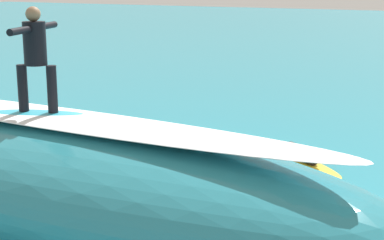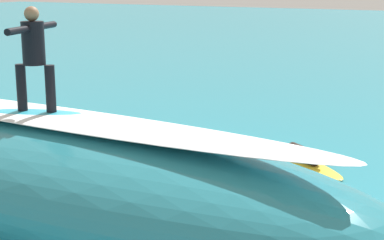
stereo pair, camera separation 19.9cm
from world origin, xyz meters
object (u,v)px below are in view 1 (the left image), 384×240
Objects in this scene: surfer_riding at (35,51)px; surfer_paddling at (298,152)px; surfboard_paddling at (301,162)px; surfboard_riding at (39,115)px.

surfer_riding is 5.90m from surfer_paddling.
surfer_riding is 5.95m from surfboard_paddling.
surfboard_riding is 5.62m from surfboard_paddling.
surfer_paddling is at bearing 180.00° from surfboard_paddling.
surfboard_riding is 0.77× the size of surfboard_paddling.
surfer_paddling is (-2.29, -4.88, -2.40)m from surfer_riding.
surfer_riding is 0.62× the size of surfboard_paddling.
surfboard_riding is at bearing -105.72° from surfer_riding.
surfer_paddling reaches higher than surfboard_paddling.
surfer_riding reaches higher than surfer_paddling.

